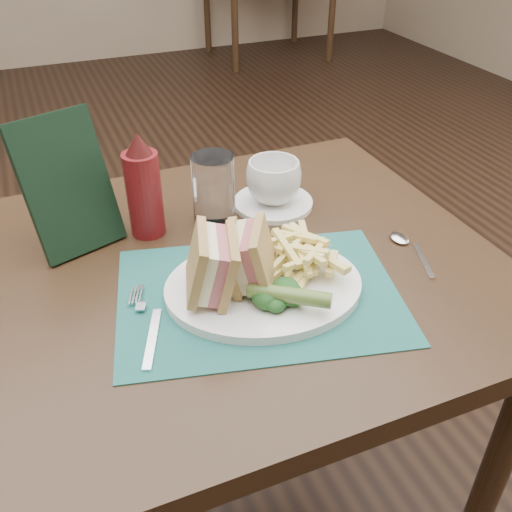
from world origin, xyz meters
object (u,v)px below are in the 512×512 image
at_px(table_bg_right, 268,6).
at_px(sandwich_half_b, 235,255).
at_px(plate, 264,287).
at_px(ketchup_bottle, 143,185).
at_px(check_presenter, 67,185).
at_px(placemat, 259,295).
at_px(coffee_cup, 274,181).
at_px(sandwich_half_a, 197,265).
at_px(drinking_glass, 214,191).
at_px(table_main, 228,416).
at_px(saucer, 273,203).

bearing_deg(table_bg_right, sandwich_half_b, -114.18).
xyz_separation_m(plate, ketchup_bottle, (-0.12, 0.23, 0.08)).
bearing_deg(table_bg_right, check_presenter, -118.26).
bearing_deg(check_presenter, placemat, -66.99).
height_order(plate, check_presenter, check_presenter).
xyz_separation_m(sandwich_half_b, coffee_cup, (0.16, 0.22, -0.02)).
relative_size(sandwich_half_b, check_presenter, 0.42).
height_order(table_bg_right, check_presenter, check_presenter).
xyz_separation_m(table_bg_right, sandwich_half_b, (-1.64, -3.66, 0.44)).
distance_m(sandwich_half_a, ketchup_bottle, 0.23).
bearing_deg(check_presenter, ketchup_bottle, -24.89).
bearing_deg(sandwich_half_a, placemat, 5.00).
height_order(sandwich_half_b, ketchup_bottle, ketchup_bottle).
bearing_deg(table_bg_right, plate, -113.57).
relative_size(drinking_glass, check_presenter, 0.57).
distance_m(table_bg_right, plate, 4.03).
bearing_deg(coffee_cup, table_main, -137.10).
relative_size(sandwich_half_a, saucer, 0.69).
bearing_deg(table_main, table_bg_right, 65.42).
height_order(plate, coffee_cup, coffee_cup).
relative_size(table_bg_right, saucer, 6.00).
xyz_separation_m(coffee_cup, ketchup_bottle, (-0.24, -0.00, 0.04)).
height_order(saucer, check_presenter, check_presenter).
bearing_deg(sandwich_half_a, coffee_cup, 61.62).
relative_size(plate, sandwich_half_a, 2.92).
height_order(table_main, plate, plate).
bearing_deg(table_main, sandwich_half_a, -128.18).
bearing_deg(placemat, drinking_glass, 87.84).
bearing_deg(table_bg_right, coffee_cup, -113.33).
xyz_separation_m(placemat, coffee_cup, (0.13, 0.24, 0.05)).
distance_m(table_main, ketchup_bottle, 0.50).
xyz_separation_m(plate, check_presenter, (-0.24, 0.25, 0.10)).
relative_size(placemat, coffee_cup, 4.09).
height_order(table_bg_right, plate, plate).
height_order(table_bg_right, coffee_cup, coffee_cup).
bearing_deg(drinking_glass, plate, -89.55).
xyz_separation_m(sandwich_half_a, check_presenter, (-0.14, 0.23, 0.04)).
height_order(table_bg_right, sandwich_half_a, sandwich_half_a).
relative_size(table_bg_right, plate, 3.00).
bearing_deg(drinking_glass, placemat, -92.16).
xyz_separation_m(table_main, placemat, (0.03, -0.10, 0.38)).
relative_size(table_bg_right, placemat, 2.14).
bearing_deg(saucer, placemat, -118.40).
bearing_deg(sandwich_half_a, ketchup_bottle, 111.49).
bearing_deg(coffee_cup, saucer, 0.00).
distance_m(table_bg_right, saucer, 3.76).
bearing_deg(plate, sandwich_half_a, -175.57).
bearing_deg(sandwich_half_a, sandwich_half_b, 22.53).
distance_m(plate, sandwich_half_b, 0.07).
bearing_deg(check_presenter, table_main, -56.34).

